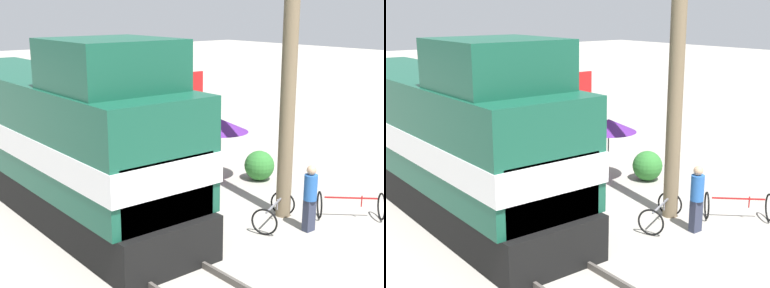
# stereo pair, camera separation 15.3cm
# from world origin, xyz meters

# --- Properties ---
(ground_plane) EXTENTS (120.00, 120.00, 0.00)m
(ground_plane) POSITION_xyz_m (0.00, 0.00, 0.00)
(ground_plane) COLOR gray
(rail_near) EXTENTS (0.08, 34.73, 0.15)m
(rail_near) POSITION_xyz_m (-0.72, 0.00, 0.07)
(rail_near) COLOR #4C4742
(rail_near) RESTS_ON ground_plane
(rail_far) EXTENTS (0.08, 34.73, 0.15)m
(rail_far) POSITION_xyz_m (0.72, 0.00, 0.07)
(rail_far) COLOR #4C4742
(rail_far) RESTS_ON ground_plane
(locomotive) EXTENTS (2.86, 12.42, 4.92)m
(locomotive) POSITION_xyz_m (0.00, 2.04, 2.06)
(locomotive) COLOR black
(locomotive) RESTS_ON ground_plane
(vendor_umbrella) EXTENTS (1.83, 1.83, 2.08)m
(vendor_umbrella) POSITION_xyz_m (5.18, 0.67, 1.87)
(vendor_umbrella) COLOR #4C4C4C
(vendor_umbrella) RESTS_ON ground_plane
(billboard_sign) EXTENTS (1.97, 0.12, 3.40)m
(billboard_sign) POSITION_xyz_m (5.07, 2.67, 2.54)
(billboard_sign) COLOR #595959
(billboard_sign) RESTS_ON ground_plane
(shrub_cluster) EXTENTS (1.00, 1.00, 1.00)m
(shrub_cluster) POSITION_xyz_m (6.19, -0.15, 0.50)
(shrub_cluster) COLOR #2D722D
(shrub_cluster) RESTS_ON ground_plane
(person_bystander) EXTENTS (0.34, 0.34, 1.76)m
(person_bystander) POSITION_xyz_m (4.15, -3.92, 0.96)
(person_bystander) COLOR #2D3347
(person_bystander) RESTS_ON ground_plane
(bicycle) EXTENTS (1.76, 1.72, 0.75)m
(bicycle) POSITION_xyz_m (5.69, -4.09, 0.38)
(bicycle) COLOR black
(bicycle) RESTS_ON ground_plane
(bicycle_spare) EXTENTS (1.70, 1.27, 0.70)m
(bicycle_spare) POSITION_xyz_m (3.75, -3.08, 0.36)
(bicycle_spare) COLOR black
(bicycle_spare) RESTS_ON ground_plane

